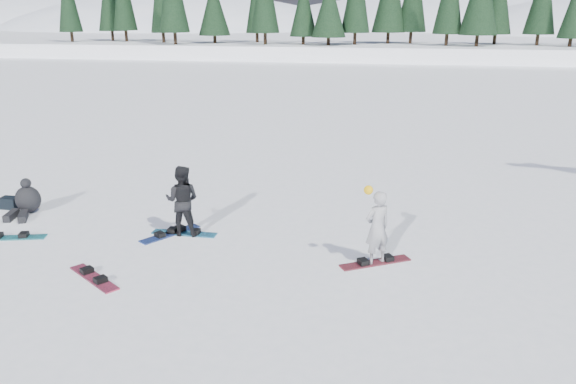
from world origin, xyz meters
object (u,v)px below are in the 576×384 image
Objects in this scene: snowboarder_woman at (377,227)px; seated_rider at (27,200)px; snowboarder_man at (182,201)px; gear_bag at (10,203)px; snowboard_loose_b at (94,278)px; snowboard_loose_a at (170,234)px; snowboard_loose_c at (11,238)px.

seated_rider is at bearing -46.90° from snowboarder_woman.
snowboarder_man reaches higher than gear_bag.
seated_rider is 0.78× the size of snowboard_loose_b.
snowboard_loose_b is (3.51, -3.04, -0.33)m from seated_rider.
snowboard_loose_c is (-3.42, -0.91, 0.00)m from snowboard_loose_a.
snowboarder_man is 2.74m from snowboard_loose_b.
snowboarder_woman is 1.43× the size of seated_rider.
snowboarder_woman is 1.11× the size of snowboard_loose_b.
snowboard_loose_b is at bearing -160.31° from snowboard_loose_a.
snowboard_loose_c is (0.65, -1.55, -0.33)m from seated_rider.
snowboarder_woman is at bearing 167.09° from snowboarder_man.
snowboard_loose_a and snowboard_loose_c have the same top height.
snowboard_loose_c is at bearing 11.94° from snowboarder_man.
gear_bag is at bearing -12.19° from snowboarder_man.
snowboarder_man is at bearing -1.36° from snowboard_loose_c.
gear_bag is at bearing 110.29° from snowboard_loose_c.
snowboarder_man is at bearing 105.42° from snowboard_loose_b.
gear_bag is (-5.07, 0.82, -0.66)m from snowboarder_man.
snowboarder_man is at bearing -48.19° from snowboarder_woman.
snowboard_loose_c is at bearing -88.09° from seated_rider.
snowboard_loose_b is at bearing -43.79° from snowboard_loose_c.
snowboarder_man is 0.85m from snowboard_loose_a.
snowboarder_man is 1.08× the size of snowboard_loose_c.
snowboarder_man is 5.18m from gear_bag.
gear_bag is 0.30× the size of snowboard_loose_a.
snowboarder_woman is 9.60m from gear_bag.
snowboarder_man reaches higher than snowboard_loose_c.
snowboard_loose_b is (-0.57, -2.39, 0.00)m from snowboard_loose_a.
gear_bag is 0.30× the size of snowboard_loose_c.
snowboarder_man is (-4.37, 0.76, 0.03)m from snowboarder_woman.
seated_rider is at bearing 96.29° from snowboard_loose_c.
seated_rider is at bearing -20.25° from gear_bag.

